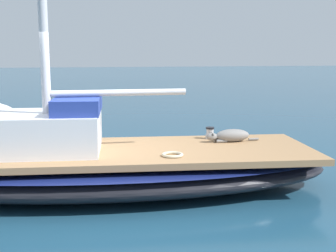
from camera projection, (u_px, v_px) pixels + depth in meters
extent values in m
plane|color=navy|center=(108.00, 189.00, 7.20)|extent=(120.00, 120.00, 0.00)
ellipsoid|color=black|center=(107.00, 173.00, 7.15)|extent=(3.12, 7.39, 0.56)
ellipsoid|color=navy|center=(107.00, 162.00, 7.12)|extent=(3.13, 7.43, 0.08)
cube|color=#A37A51|center=(107.00, 153.00, 7.10)|extent=(2.62, 6.78, 0.10)
cylinder|color=silver|center=(118.00, 93.00, 7.06)|extent=(0.10, 2.20, 0.10)
cube|color=silver|center=(28.00, 133.00, 6.91)|extent=(1.59, 2.31, 0.60)
cube|color=navy|center=(78.00, 105.00, 6.99)|extent=(1.39, 0.81, 0.24)
ellipsoid|color=gray|center=(232.00, 135.00, 7.70)|extent=(0.26, 0.60, 0.22)
ellipsoid|color=gray|center=(212.00, 137.00, 7.63)|extent=(0.13, 0.20, 0.13)
cone|color=#2A2929|center=(213.00, 134.00, 7.58)|extent=(0.05, 0.05, 0.05)
cone|color=#2A2929|center=(211.00, 133.00, 7.67)|extent=(0.05, 0.05, 0.05)
cylinder|color=gray|center=(222.00, 141.00, 7.62)|extent=(0.06, 0.18, 0.06)
cylinder|color=gray|center=(220.00, 140.00, 7.73)|extent=(0.06, 0.18, 0.06)
cylinder|color=gray|center=(253.00, 139.00, 7.79)|extent=(0.04, 0.18, 0.04)
cylinder|color=#B7B7BC|center=(210.00, 136.00, 7.98)|extent=(0.16, 0.16, 0.08)
cylinder|color=#B7B7BC|center=(210.00, 132.00, 7.96)|extent=(0.13, 0.13, 0.10)
cylinder|color=black|center=(210.00, 128.00, 7.95)|extent=(0.15, 0.15, 0.03)
torus|color=beige|center=(172.00, 155.00, 6.64)|extent=(0.32, 0.32, 0.04)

